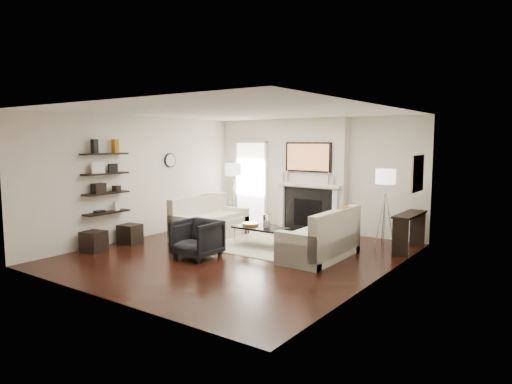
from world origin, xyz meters
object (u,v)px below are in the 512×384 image
Objects in this scene: ottoman_near at (130,234)px; loveseat_left_base at (210,229)px; lamp_left_shade at (233,169)px; lamp_right_shade at (386,176)px; loveseat_right_base at (319,247)px; armchair at (197,237)px; coffee_table at (260,228)px.

loveseat_left_base is at bearing 52.23° from ottoman_near.
lamp_left_shade and lamp_right_shade have the same top height.
loveseat_right_base is 2.34× the size of armchair.
loveseat_right_base is at bearing -25.11° from lamp_left_shade.
lamp_left_shade reaches higher than loveseat_right_base.
loveseat_left_base is 1.91m from lamp_left_shade.
armchair is 1.98m from ottoman_near.
loveseat_left_base is 1.69m from armchair.
coffee_table is at bearing 177.47° from loveseat_right_base.
armchair is at bearing -57.07° from loveseat_left_base.
lamp_left_shade is 3.09m from ottoman_near.
loveseat_left_base and coffee_table have the same top height.
loveseat_right_base is 2.28m from armchair.
ottoman_near is (-3.85, -1.24, -0.01)m from loveseat_right_base.
lamp_left_shade is (-1.35, 2.80, 1.06)m from armchair.
lamp_left_shade is (-1.85, 1.45, 1.05)m from coffee_table.
lamp_right_shade is 1.00× the size of ottoman_near.
lamp_left_shade is 1.00× the size of lamp_right_shade.
lamp_right_shade reaches higher than loveseat_left_base.
armchair is 3.94m from lamp_right_shade.
lamp_left_shade is at bearing 115.39° from armchair.
lamp_right_shade is at bearing 35.63° from coffee_table.
armchair is at bearing -1.24° from ottoman_near.
lamp_right_shade reaches higher than ottoman_near.
ottoman_near is (-2.47, -1.30, -0.20)m from coffee_table.
armchair is 1.93× the size of lamp_left_shade.
lamp_left_shade reaches higher than loveseat_left_base.
lamp_right_shade is (2.55, 2.81, 1.06)m from armchair.
armchair reaches higher than coffee_table.
loveseat_right_base reaches higher than ottoman_near.
loveseat_right_base is at bearing 17.87° from ottoman_near.
coffee_table is at bearing -144.37° from lamp_right_shade.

